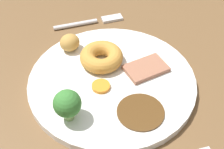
{
  "coord_description": "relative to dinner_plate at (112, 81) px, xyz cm",
  "views": [
    {
      "loc": [
        36.71,
        -15.01,
        43.92
      ],
      "look_at": [
        0.74,
        -1.58,
        6.0
      ],
      "focal_mm": 50.5,
      "sensor_mm": 36.0,
      "label": 1
    }
  ],
  "objects": [
    {
      "name": "meat_slice_main",
      "position": [
        0.08,
        6.42,
        1.1
      ],
      "size": [
        5.74,
        7.9,
        0.8
      ],
      "primitive_type": "cube",
      "rotation": [
        0.0,
        0.0,
        1.7
      ],
      "color": "#9E664C",
      "rests_on": "dinner_plate"
    },
    {
      "name": "yorkshire_pudding",
      "position": [
        -4.54,
        -0.33,
        2.07
      ],
      "size": [
        7.83,
        7.83,
        2.74
      ],
      "primitive_type": "torus",
      "color": "#C68938",
      "rests_on": "dinner_plate"
    },
    {
      "name": "roast_potato_left",
      "position": [
        -10.22,
        -4.68,
        2.32
      ],
      "size": [
        4.37,
        4.59,
        3.24
      ],
      "primitive_type": "ellipsoid",
      "rotation": [
        0.0,
        0.0,
        4.98
      ],
      "color": "#BC8C42",
      "rests_on": "dinner_plate"
    },
    {
      "name": "dinner_plate",
      "position": [
        0.0,
        0.0,
        0.0
      ],
      "size": [
        29.12,
        29.12,
        1.4
      ],
      "primitive_type": "cylinder",
      "color": "white",
      "rests_on": "dining_table"
    },
    {
      "name": "broccoli_floret",
      "position": [
        5.6,
        -9.14,
        3.89
      ],
      "size": [
        4.29,
        4.29,
        5.46
      ],
      "color": "#8CB766",
      "rests_on": "dinner_plate"
    },
    {
      "name": "gravy_pool",
      "position": [
        8.56,
        1.73,
        0.85
      ],
      "size": [
        7.52,
        7.52,
        0.3
      ],
      "primitive_type": "cylinder",
      "color": "#563819",
      "rests_on": "dinner_plate"
    },
    {
      "name": "carrot_coin_front",
      "position": [
        1.32,
        -2.49,
        0.99
      ],
      "size": [
        3.11,
        3.11,
        0.59
      ],
      "primitive_type": "cylinder",
      "color": "orange",
      "rests_on": "dinner_plate"
    },
    {
      "name": "fork",
      "position": [
        -18.79,
        2.08,
        -0.31
      ],
      "size": [
        2.28,
        15.31,
        0.9
      ],
      "rotation": [
        0.0,
        0.0,
        1.52
      ],
      "color": "silver",
      "rests_on": "dining_table"
    },
    {
      "name": "dining_table",
      "position": [
        -0.74,
        1.58,
        -2.5
      ],
      "size": [
        120.0,
        84.0,
        3.6
      ],
      "primitive_type": "cube",
      "color": "brown",
      "rests_on": "ground"
    }
  ]
}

